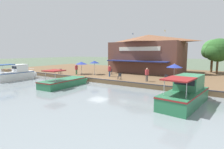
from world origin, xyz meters
TOP-DOWN VIEW (x-y plane):
  - ground_plane at (0.00, 0.00)m, footprint 220.00×220.00m
  - quay_deck at (-11.00, 0.00)m, footprint 22.00×56.00m
  - quay_edge_fender at (-0.10, 0.00)m, footprint 0.20×50.40m
  - waterfront_restaurant at (-13.24, 2.08)m, footprint 10.85×13.57m
  - patio_umbrella_mid_patio_right at (-3.19, -6.17)m, footprint 2.07×2.07m
  - patio_umbrella_by_entrance at (-3.63, 9.53)m, footprint 2.01×2.01m
  - patio_umbrella_near_quay_edge at (-4.01, -3.89)m, footprint 1.72×1.72m
  - cafe_chair_under_first_umbrella at (-1.83, 2.44)m, footprint 0.52×0.52m
  - cafe_chair_facing_river at (-5.79, -1.72)m, footprint 0.58×0.58m
  - cafe_chair_beside_entrance at (-1.56, -9.76)m, footprint 0.54×0.54m
  - cafe_chair_back_row_seat at (-3.86, 8.44)m, footprint 0.46×0.46m
  - person_mid_patio at (-3.31, -0.29)m, footprint 0.50×0.50m
  - person_at_quay_edge at (-2.10, 6.45)m, footprint 0.50×0.50m
  - person_near_entrance at (-2.26, -6.47)m, footprint 0.50×0.50m
  - motorboat_outer_channel at (4.56, -12.39)m, footprint 6.45×2.01m
  - motorboat_mid_row at (3.64, 12.44)m, footprint 7.74×3.11m
  - motorboat_second_along at (3.73, -2.23)m, footprint 7.56×2.81m
  - tree_upstream_bank at (-16.09, 13.62)m, footprint 4.26×4.06m
  - tree_behind_restaurant at (-18.39, 12.63)m, footprint 3.93×3.74m

SIDE VIEW (x-z plane):
  - ground_plane at x=0.00m, z-range 0.00..0.00m
  - quay_deck at x=-11.00m, z-range 0.00..0.60m
  - motorboat_second_along at x=3.73m, z-range -0.50..1.72m
  - quay_edge_fender at x=-0.10m, z-range 0.60..0.70m
  - motorboat_outer_channel at x=4.56m, z-range -0.32..2.24m
  - motorboat_mid_row at x=3.64m, z-range -0.25..2.17m
  - cafe_chair_under_first_umbrella at x=-1.83m, z-range 0.65..1.50m
  - cafe_chair_facing_river at x=-5.79m, z-range 0.65..1.50m
  - cafe_chair_beside_entrance at x=-1.56m, z-range 0.65..1.50m
  - cafe_chair_back_row_seat at x=-3.86m, z-range 0.65..1.50m
  - person_at_quay_edge at x=-2.10m, z-range 0.83..2.60m
  - person_near_entrance at x=-2.26m, z-range 0.84..2.61m
  - person_mid_patio at x=-3.31m, z-range 0.84..2.62m
  - patio_umbrella_mid_patio_right at x=-3.19m, z-range 1.43..3.63m
  - patio_umbrella_by_entrance at x=-3.63m, z-range 1.51..3.89m
  - patio_umbrella_near_quay_edge at x=-4.01m, z-range 1.54..3.94m
  - waterfront_restaurant at x=-13.24m, z-range 0.32..8.17m
  - tree_upstream_bank at x=-16.09m, z-range 1.56..7.76m
  - tree_behind_restaurant at x=-18.39m, z-range 1.72..7.92m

